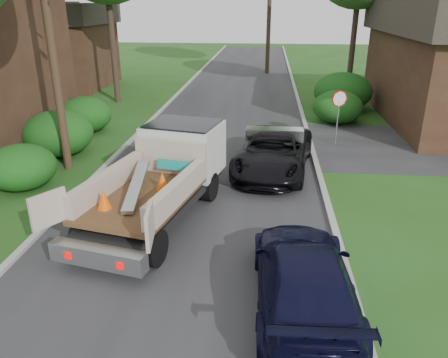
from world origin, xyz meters
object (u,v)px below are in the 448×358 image
stop_sign (339,106)px  flatbed_truck (169,168)px  utility_pole (49,27)px  navy_suv (304,278)px  house_left_far (57,45)px  black_pickup (274,152)px

stop_sign → flatbed_truck: bearing=-130.7°
utility_pole → navy_suv: 12.12m
stop_sign → utility_pole: size_ratio=0.25×
house_left_far → navy_suv: size_ratio=1.52×
stop_sign → house_left_far: size_ratio=0.33×
navy_suv → stop_sign: bearing=-103.1°
utility_pole → black_pickup: utility_pole is taller
flatbed_truck → black_pickup: bearing=59.7°
utility_pole → house_left_far: 18.93m
stop_sign → utility_pole: 11.91m
house_left_far → black_pickup: bearing=-46.1°
house_left_far → flatbed_truck: house_left_far is taller
utility_pole → flatbed_truck: utility_pole is taller
utility_pole → house_left_far: (-8.02, 17.02, -2.12)m
stop_sign → black_pickup: bearing=-128.6°
flatbed_truck → navy_suv: flatbed_truck is taller
stop_sign → black_pickup: stop_sign is taller
house_left_far → flatbed_truck: size_ratio=1.11×
house_left_far → navy_suv: house_left_far is taller
house_left_far → flatbed_truck: 23.76m
house_left_far → stop_sign: bearing=-34.8°
stop_sign → flatbed_truck: stop_sign is taller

